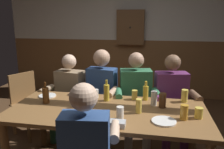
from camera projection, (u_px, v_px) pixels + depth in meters
back_wall_upper at (134, 4)px, 4.71m from camera, size 5.45×0.12×1.48m
back_wall_wainscot at (133, 68)px, 5.03m from camera, size 5.45×0.12×1.20m
dining_table at (107, 117)px, 2.41m from camera, size 2.04×0.93×0.73m
person_0 at (68, 93)px, 3.19m from camera, size 0.55×0.57×1.17m
person_1 at (100, 91)px, 3.10m from camera, size 0.56×0.53×1.25m
person_2 at (136, 95)px, 3.02m from camera, size 0.59×0.60×1.22m
person_3 at (172, 98)px, 2.94m from camera, size 0.59×0.57×1.21m
chair_empty_near_right at (28, 101)px, 3.34m from camera, size 0.59×0.59×0.88m
table_candle at (75, 104)px, 2.42m from camera, size 0.04×0.04×0.08m
condiment_caddy at (117, 124)px, 2.00m from camera, size 0.14×0.10×0.05m
plate_0 at (164, 121)px, 2.09m from camera, size 0.22×0.22×0.01m
plate_1 at (47, 96)px, 2.78m from camera, size 0.20×0.20×0.01m
bottle_0 at (107, 92)px, 2.61m from camera, size 0.06×0.06×0.25m
bottle_1 at (146, 92)px, 2.64m from camera, size 0.06×0.06×0.22m
bottle_2 at (46, 95)px, 2.54m from camera, size 0.07×0.07×0.24m
pint_glass_0 at (184, 112)px, 2.13m from camera, size 0.07×0.07×0.14m
pint_glass_1 at (120, 113)px, 2.14m from camera, size 0.07×0.07×0.12m
pint_glass_2 at (135, 95)px, 2.67m from camera, size 0.07×0.07×0.11m
pint_glass_3 at (154, 98)px, 2.48m from camera, size 0.07×0.07×0.16m
pint_glass_4 at (95, 94)px, 2.72m from camera, size 0.07×0.07×0.10m
pint_glass_5 at (139, 106)px, 2.28m from camera, size 0.06×0.06×0.15m
pint_glass_6 at (185, 96)px, 2.58m from camera, size 0.07×0.07×0.14m
pint_glass_7 at (162, 100)px, 2.42m from camera, size 0.08×0.08×0.16m
pint_glass_8 at (199, 113)px, 2.16m from camera, size 0.08×0.08×0.10m
wall_dart_cabinet at (130, 27)px, 4.71m from camera, size 0.56×0.15×0.70m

